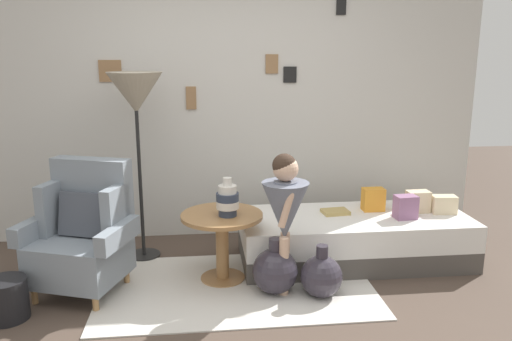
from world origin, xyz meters
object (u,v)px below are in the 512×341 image
(daybed, at_px, (354,238))
(side_table, at_px, (222,232))
(floor_lamp, at_px, (136,98))
(person_child, at_px, (285,206))
(vase_striped, at_px, (228,200))
(armchair, at_px, (84,234))
(magazine_basket, at_px, (6,299))
(demijohn_far, at_px, (321,276))
(book_on_daybed, at_px, (335,212))
(demijohn_near, at_px, (275,271))

(daybed, distance_m, side_table, 1.17)
(floor_lamp, bearing_deg, side_table, -39.18)
(daybed, xyz_separation_m, person_child, (-0.68, -0.51, 0.46))
(vase_striped, relative_size, floor_lamp, 0.19)
(side_table, bearing_deg, armchair, -177.29)
(person_child, xyz_separation_m, magazine_basket, (-1.90, -0.18, -0.52))
(side_table, relative_size, person_child, 0.60)
(armchair, xyz_separation_m, demijohn_far, (1.72, -0.31, -0.28))
(armchair, xyz_separation_m, daybed, (2.14, 0.30, -0.24))
(side_table, relative_size, floor_lamp, 0.40)
(person_child, height_order, demijohn_far, person_child)
(vase_striped, bearing_deg, magazine_basket, -165.27)
(vase_striped, xyz_separation_m, book_on_daybed, (0.93, 0.37, -0.25))
(demijohn_far, bearing_deg, book_on_daybed, 67.89)
(person_child, xyz_separation_m, demijohn_near, (-0.07, -0.00, -0.49))
(demijohn_far, bearing_deg, daybed, 55.06)
(daybed, xyz_separation_m, vase_striped, (-1.08, -0.30, 0.46))
(book_on_daybed, height_order, demijohn_far, book_on_daybed)
(vase_striped, xyz_separation_m, floor_lamp, (-0.70, 0.59, 0.71))
(armchair, distance_m, book_on_daybed, 2.03)
(floor_lamp, bearing_deg, person_child, -36.03)
(vase_striped, bearing_deg, side_table, 132.24)
(person_child, bearing_deg, magazine_basket, -174.66)
(side_table, height_order, floor_lamp, floor_lamp)
(armchair, xyz_separation_m, person_child, (1.46, -0.22, 0.22))
(daybed, distance_m, demijohn_far, 0.74)
(armchair, height_order, side_table, armchair)
(demijohn_far, bearing_deg, floor_lamp, 146.59)
(floor_lamp, height_order, magazine_basket, floor_lamp)
(armchair, relative_size, demijohn_near, 2.30)
(demijohn_near, bearing_deg, vase_striped, 146.66)
(demijohn_near, xyz_separation_m, demijohn_far, (0.33, -0.09, -0.02))
(magazine_basket, bearing_deg, demijohn_near, 5.52)
(person_child, distance_m, magazine_basket, 1.98)
(book_on_daybed, bearing_deg, side_table, -161.62)
(daybed, xyz_separation_m, magazine_basket, (-2.58, -0.69, -0.06))
(daybed, bearing_deg, demijohn_far, -124.94)
(daybed, height_order, demijohn_near, demijohn_near)
(demijohn_near, bearing_deg, daybed, 34.40)
(daybed, height_order, side_table, side_table)
(person_child, bearing_deg, floor_lamp, 143.97)
(vase_striped, height_order, floor_lamp, floor_lamp)
(floor_lamp, xyz_separation_m, person_child, (1.10, -0.80, -0.71))
(demijohn_far, distance_m, magazine_basket, 2.16)
(daybed, bearing_deg, book_on_daybed, 153.25)
(armchair, xyz_separation_m, vase_striped, (1.06, 0.00, 0.22))
(vase_striped, relative_size, person_child, 0.28)
(book_on_daybed, bearing_deg, person_child, -132.26)
(armchair, bearing_deg, daybed, 7.93)
(floor_lamp, height_order, demijohn_far, floor_lamp)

